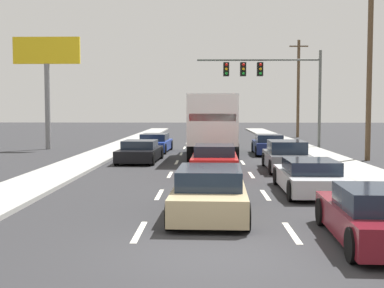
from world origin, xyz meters
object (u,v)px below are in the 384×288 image
car_black (140,152)px  traffic_signal_mast (264,75)px  car_silver (309,177)px  utility_pole_mid (370,64)px  car_gray (286,157)px  car_maroon (377,217)px  utility_pole_far (298,88)px  box_truck (214,122)px  car_navy (268,145)px  car_red (214,161)px  roadside_billboard (47,68)px  car_blue (155,143)px  car_tan (210,193)px

car_black → traffic_signal_mast: 13.05m
car_silver → utility_pole_mid: (5.26, 10.71, 4.63)m
car_gray → car_maroon: 12.53m
car_gray → utility_pole_far: size_ratio=0.47×
box_truck → car_navy: size_ratio=2.16×
car_red → car_maroon: bearing=-73.7°
utility_pole_far → roadside_billboard: size_ratio=1.23×
box_truck → car_navy: box_truck is taller
traffic_signal_mast → utility_pole_mid: 9.82m
car_red → car_maroon: size_ratio=1.06×
car_maroon → roadside_billboard: bearing=120.5°
car_blue → box_truck: (3.71, -3.87, 1.49)m
car_black → roadside_billboard: 12.12m
utility_pole_far → roadside_billboard: 24.97m
car_maroon → roadside_billboard: 28.61m
car_tan → traffic_signal_mast: (3.96, 23.00, 4.54)m
car_gray → car_red: bearing=-150.7°
box_truck → car_tan: size_ratio=1.97×
car_navy → car_silver: bearing=-91.6°
box_truck → utility_pole_mid: size_ratio=0.91×
box_truck → car_silver: (2.95, -12.11, -1.52)m
car_gray → roadside_billboard: bearing=140.8°
traffic_signal_mast → utility_pole_far: utility_pole_far is taller
car_black → roadside_billboard: bearing=131.9°
car_black → car_tan: (3.51, -13.35, 0.06)m
car_tan → roadside_billboard: 24.66m
car_navy → car_gray: (-0.19, -8.03, 0.04)m
car_red → car_silver: 5.33m
utility_pole_mid → roadside_billboard: 20.76m
car_blue → car_tan: (3.36, -19.60, 0.03)m
car_gray → utility_pole_mid: utility_pole_mid is taller
car_maroon → utility_pole_mid: 18.39m
car_navy → roadside_billboard: bearing=165.7°
car_red → roadside_billboard: size_ratio=0.57×
car_gray → car_silver: 6.21m
car_silver → roadside_billboard: 23.42m
car_blue → car_black: bearing=-91.4°
car_blue → box_truck: box_truck is taller
car_blue → car_silver: bearing=-67.4°
roadside_billboard → car_gray: bearing=-39.2°
car_navy → roadside_billboard: 15.86m
car_silver → car_gray: bearing=88.0°
car_maroon → utility_pole_far: (5.47, 39.52, 4.29)m
car_black → box_truck: size_ratio=0.51×
car_silver → car_navy: bearing=88.4°
car_maroon → utility_pole_far: size_ratio=0.44×
car_blue → car_red: 12.15m
car_gray → car_navy: bearing=88.6°
car_gray → traffic_signal_mast: 13.94m
car_red → traffic_signal_mast: traffic_signal_mast is taller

